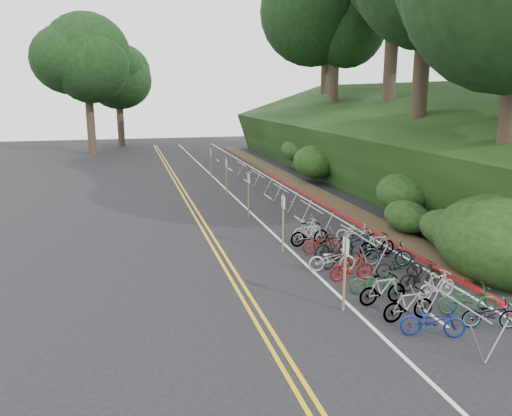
# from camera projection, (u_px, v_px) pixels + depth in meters

# --- Properties ---
(ground) EXTENTS (120.00, 120.00, 0.00)m
(ground) POSITION_uv_depth(u_px,v_px,m) (312.00, 300.00, 16.14)
(ground) COLOR black
(ground) RESTS_ON ground
(road_markings) EXTENTS (7.47, 80.00, 0.01)m
(road_markings) POSITION_uv_depth(u_px,v_px,m) (253.00, 222.00, 25.80)
(road_markings) COLOR gold
(road_markings) RESTS_ON ground
(red_curb) EXTENTS (0.25, 28.00, 0.10)m
(red_curb) POSITION_uv_depth(u_px,v_px,m) (330.00, 207.00, 28.83)
(red_curb) COLOR maroon
(red_curb) RESTS_ON ground
(embankment) EXTENTS (14.30, 48.14, 9.11)m
(embankment) POSITION_uv_depth(u_px,v_px,m) (385.00, 148.00, 36.67)
(embankment) COLOR black
(embankment) RESTS_ON ground
(bike_rack_front) EXTENTS (1.13, 2.84, 1.14)m
(bike_rack_front) POSITION_uv_depth(u_px,v_px,m) (454.00, 311.00, 13.42)
(bike_rack_front) COLOR gray
(bike_rack_front) RESTS_ON ground
(bike_racks_rest) EXTENTS (1.14, 23.00, 1.17)m
(bike_racks_rest) POSITION_uv_depth(u_px,v_px,m) (281.00, 193.00, 28.93)
(bike_racks_rest) COLOR gray
(bike_racks_rest) RESTS_ON ground
(signpost_near) EXTENTS (0.08, 0.40, 2.43)m
(signpost_near) POSITION_uv_depth(u_px,v_px,m) (345.00, 268.00, 15.06)
(signpost_near) COLOR brown
(signpost_near) RESTS_ON ground
(signposts_rest) EXTENTS (0.08, 18.40, 2.50)m
(signposts_rest) POSITION_uv_depth(u_px,v_px,m) (236.00, 182.00, 29.15)
(signposts_rest) COLOR brown
(signposts_rest) RESTS_ON ground
(bike_front) EXTENTS (0.91, 1.85, 0.93)m
(bike_front) POSITION_uv_depth(u_px,v_px,m) (332.00, 259.00, 18.68)
(bike_front) COLOR #9E9EA3
(bike_front) RESTS_ON ground
(bike_valet) EXTENTS (3.07, 11.32, 1.09)m
(bike_valet) POSITION_uv_depth(u_px,v_px,m) (376.00, 263.00, 18.17)
(bike_valet) COLOR navy
(bike_valet) RESTS_ON ground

